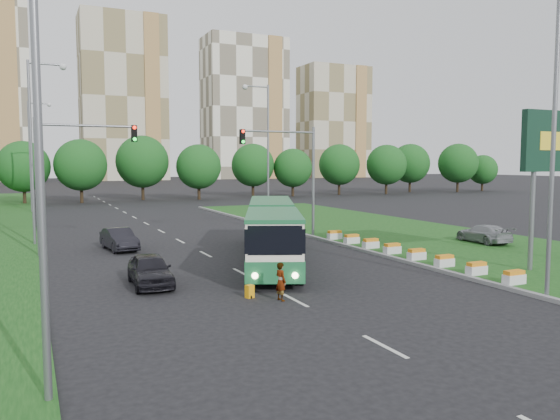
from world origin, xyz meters
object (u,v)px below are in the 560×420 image
shopping_trolley (250,292)px  traffic_mast_median (293,164)px  articulated_bus (267,230)px  car_left_far (119,239)px  car_median (483,233)px  pedestrian (281,281)px  car_left_near (150,270)px  traffic_mast_left (67,164)px

shopping_trolley → traffic_mast_median: bearing=40.5°
articulated_bus → car_left_far: size_ratio=3.96×
articulated_bus → shopping_trolley: 8.97m
car_median → pedestrian: 19.89m
pedestrian → shopping_trolley: size_ratio=2.92×
pedestrian → traffic_mast_median: bearing=-38.9°
car_left_near → car_median: 22.69m
car_median → pedestrian: pedestrian is taller
car_median → pedestrian: bearing=26.3°
car_left_far → pedestrian: pedestrian is taller
car_left_far → car_median: (22.25, -7.92, 0.08)m
traffic_mast_median → car_left_near: size_ratio=1.93×
car_left_far → car_median: size_ratio=0.99×
articulated_bus → car_left_far: articulated_bus is taller
traffic_mast_median → car_left_near: (-12.46, -10.98, -4.64)m
car_left_near → pedestrian: pedestrian is taller
traffic_mast_median → car_left_near: traffic_mast_median is taller
pedestrian → car_left_far: bearing=2.8°
pedestrian → articulated_bus: bearing=-31.1°
traffic_mast_left → shopping_trolley: size_ratio=15.24×
pedestrian → car_median: bearing=-78.6°
traffic_mast_median → shopping_trolley: bearing=-121.9°
shopping_trolley → pedestrian: bearing=-61.3°
car_left_far → car_median: 23.62m
traffic_mast_left → car_median: traffic_mast_left is taller
traffic_mast_left → car_left_far: bearing=14.7°
articulated_bus → car_left_near: 8.37m
traffic_mast_median → traffic_mast_left: 15.19m
articulated_bus → shopping_trolley: size_ratio=31.03×
car_median → traffic_mast_left: bearing=-12.2°
shopping_trolley → car_left_near: bearing=111.6°
traffic_mast_median → shopping_trolley: size_ratio=15.24×
articulated_bus → shopping_trolley: (-4.13, -7.84, -1.38)m
traffic_mast_median → pedestrian: bearing=-117.7°
pedestrian → shopping_trolley: (-0.96, 0.92, -0.51)m
traffic_mast_median → shopping_trolley: (-9.27, -14.89, -5.09)m
traffic_mast_left → shopping_trolley: 15.92m
articulated_bus → car_median: bearing=18.9°
car_left_near → shopping_trolley: car_left_near is taller
car_left_near → shopping_trolley: size_ratio=7.90×
pedestrian → shopping_trolley: pedestrian is taller
traffic_mast_left → articulated_bus: size_ratio=0.49×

